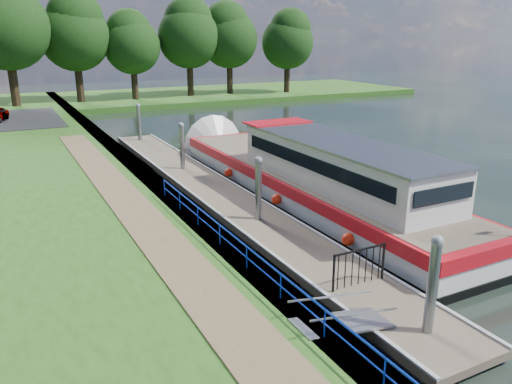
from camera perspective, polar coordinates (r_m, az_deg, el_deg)
ground at (r=13.97m, az=17.28°, el=-15.32°), size 160.00×160.00×0.00m
bank_edge at (r=24.89m, az=-11.97°, el=0.67°), size 1.10×90.00×0.78m
far_bank at (r=63.95m, az=-8.48°, el=10.80°), size 60.00×18.00×0.60m
footpath at (r=17.90m, az=-11.58°, el=-4.54°), size 1.60×40.00×0.05m
blue_fence at (r=13.96m, az=0.75°, el=-8.33°), size 0.04×18.04×0.72m
pontoon at (r=23.92m, az=-4.74°, el=-0.19°), size 2.50×30.00×0.56m
mooring_piles at (r=23.61m, az=-4.81°, el=2.34°), size 0.30×27.30×3.55m
gangway at (r=12.89m, az=9.83°, el=-14.45°), size 2.58×1.00×0.92m
gate_panel at (r=14.84m, az=11.74°, el=-7.80°), size 1.85×0.05×1.15m
barge at (r=23.60m, az=5.14°, el=1.84°), size 4.36×21.15×4.78m
horizon_trees at (r=57.22m, az=-21.21°, el=16.80°), size 54.38×10.03×12.87m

